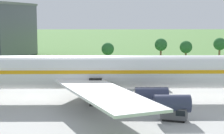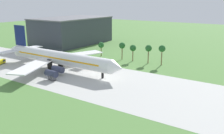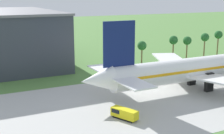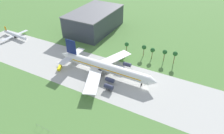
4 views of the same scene
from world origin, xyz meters
name	(u,v)px [view 2 (image 2 of 4)]	position (x,y,z in m)	size (l,w,h in m)	color
ground_plane	(105,81)	(0.00, 0.00, 0.00)	(600.00, 600.00, 0.00)	#517F3D
taxiway_strip	(105,81)	(0.00, 0.00, 0.01)	(320.00, 44.00, 0.02)	#B2B2AD
jet_airliner	(57,58)	(-31.19, 2.69, 5.90)	(77.00, 59.78, 20.43)	white
baggage_tug	(1,62)	(-63.97, -7.78, 1.27)	(4.40, 6.57, 2.34)	black
fuel_truck	(52,77)	(-19.72, -11.89, 1.23)	(4.72, 3.28, 2.28)	black
terminal_building	(72,30)	(-77.93, 64.55, 10.28)	(36.72, 61.20, 20.53)	#333842
palm_tree_row	(149,50)	(1.76, 38.83, 7.69)	(87.56, 3.60, 10.88)	brown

